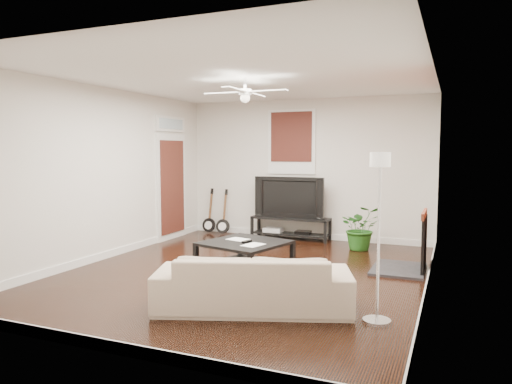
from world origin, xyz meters
TOP-DOWN VIEW (x-y plane):
  - room at (0.00, 0.00)m, footprint 5.01×6.01m
  - brick_accent at (2.49, 1.00)m, footprint 0.02×2.20m
  - fireplace at (2.20, 1.00)m, footprint 0.80×1.10m
  - window_back at (-0.30, 2.97)m, footprint 1.00×0.06m
  - door_left at (-2.46, 1.90)m, footprint 0.08×1.00m
  - tv_stand at (-0.24, 2.78)m, footprint 1.58×0.42m
  - tv at (-0.24, 2.80)m, footprint 1.42×0.19m
  - coffee_table at (-0.03, 0.04)m, footprint 1.31×1.31m
  - sofa at (0.73, -1.42)m, footprint 2.33×1.53m
  - floor_lamp at (2.08, -1.32)m, footprint 0.37×0.37m
  - potted_plant at (1.26, 2.27)m, footprint 0.90×0.84m
  - guitar_left at (-2.08, 2.75)m, footprint 0.30×0.21m
  - guitar_right at (-1.73, 2.72)m, footprint 0.32×0.24m
  - ceiling_fan at (0.00, 0.00)m, footprint 1.24×1.24m

SIDE VIEW (x-z plane):
  - tv_stand at x=-0.24m, z-range 0.00..0.44m
  - coffee_table at x=-0.03m, z-range 0.00..0.45m
  - sofa at x=0.73m, z-range 0.00..0.63m
  - potted_plant at x=1.26m, z-range 0.00..0.80m
  - fireplace at x=2.20m, z-range 0.00..0.92m
  - guitar_left at x=-2.08m, z-range 0.00..0.96m
  - guitar_right at x=-1.73m, z-range 0.00..0.96m
  - tv at x=-0.24m, z-range 0.44..1.26m
  - floor_lamp at x=2.08m, z-range 0.00..1.77m
  - door_left at x=-2.46m, z-range 0.00..2.50m
  - room at x=0.00m, z-range 0.00..2.80m
  - brick_accent at x=2.49m, z-range 0.00..2.80m
  - window_back at x=-0.30m, z-range 1.30..2.60m
  - ceiling_fan at x=0.00m, z-range 2.44..2.76m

